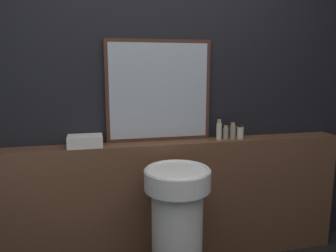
% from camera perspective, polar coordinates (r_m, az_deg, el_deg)
% --- Properties ---
extents(wall_back, '(8.00, 0.06, 2.50)m').
position_cam_1_polar(wall_back, '(2.38, -1.19, 5.61)').
color(wall_back, black).
rests_on(wall_back, ground_plane).
extents(vanity_counter, '(2.71, 0.18, 0.92)m').
position_cam_1_polar(vanity_counter, '(2.47, -0.55, -13.29)').
color(vanity_counter, brown).
rests_on(vanity_counter, ground_plane).
extents(pedestal_sink, '(0.41, 0.41, 0.84)m').
position_cam_1_polar(pedestal_sink, '(2.15, 1.68, -17.01)').
color(pedestal_sink, white).
rests_on(pedestal_sink, ground_plane).
extents(mirror, '(0.75, 0.03, 0.72)m').
position_cam_1_polar(mirror, '(2.33, -1.60, 6.09)').
color(mirror, '#47281E').
rests_on(mirror, vanity_counter).
extents(towel_stack, '(0.23, 0.16, 0.07)m').
position_cam_1_polar(towel_stack, '(2.26, -14.23, -2.55)').
color(towel_stack, silver).
rests_on(towel_stack, vanity_counter).
extents(shampoo_bottle, '(0.04, 0.04, 0.15)m').
position_cam_1_polar(shampoo_bottle, '(2.42, 8.88, -0.75)').
color(shampoo_bottle, beige).
rests_on(shampoo_bottle, vanity_counter).
extents(conditioner_bottle, '(0.04, 0.04, 0.10)m').
position_cam_1_polar(conditioner_bottle, '(2.45, 10.01, -1.19)').
color(conditioner_bottle, gray).
rests_on(conditioner_bottle, vanity_counter).
extents(lotion_bottle, '(0.04, 0.04, 0.12)m').
position_cam_1_polar(lotion_bottle, '(2.47, 11.19, -0.93)').
color(lotion_bottle, gray).
rests_on(lotion_bottle, vanity_counter).
extents(body_wash_bottle, '(0.05, 0.05, 0.11)m').
position_cam_1_polar(body_wash_bottle, '(2.49, 12.44, -1.03)').
color(body_wash_bottle, beige).
rests_on(body_wash_bottle, vanity_counter).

